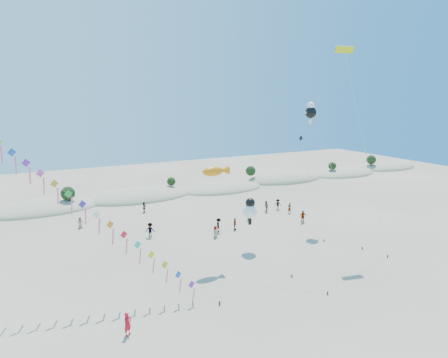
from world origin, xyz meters
TOP-DOWN VIEW (x-y plane):
  - ground at (0.00, 0.00)m, footprint 160.00×160.00m
  - dune_ridge at (1.06, 45.14)m, footprint 145.30×11.49m
  - kite_train at (-15.19, 14.00)m, footprint 23.00×14.17m
  - fish_kite at (0.67, 15.05)m, footprint 7.20×11.99m
  - cartoon_kite_low at (5.50, 16.03)m, footprint 1.67×9.15m
  - cartoon_kite_high at (17.57, 20.69)m, footprint 2.00×11.78m
  - parafoil_kite at (16.72, 14.17)m, footprint 2.31×8.02m
  - dark_kite at (17.81, 21.11)m, footprint 4.99×11.18m
  - flyer_foreground at (-11.05, 5.86)m, footprint 0.80×0.74m
  - beachgoers at (6.53, 26.09)m, footprint 30.19×16.20m

SIDE VIEW (x-z plane):
  - ground at x=0.00m, z-range 0.00..0.00m
  - dune_ridge at x=1.06m, z-range -2.67..2.90m
  - beachgoers at x=6.53m, z-range -0.08..1.80m
  - flyer_foreground at x=-11.05m, z-range 0.00..1.84m
  - cartoon_kite_low at x=5.50m, z-range 1.71..7.85m
  - dark_kite at x=17.81m, z-range 1.82..13.81m
  - fish_kite at x=0.67m, z-range 4.65..15.04m
  - kite_train at x=-15.19m, z-range 0.35..20.93m
  - cartoon_kite_high at x=17.57m, z-range 7.16..24.04m
  - parafoil_kite at x=16.72m, z-range 10.70..33.86m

